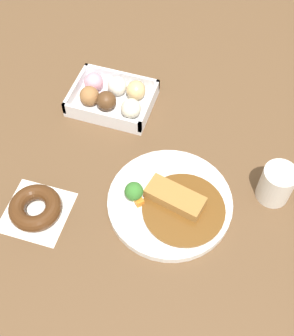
% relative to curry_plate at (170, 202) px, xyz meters
% --- Properties ---
extents(ground_plane, '(1.60, 1.60, 0.00)m').
position_rel_curry_plate_xyz_m(ground_plane, '(-0.04, 0.07, -0.01)').
color(ground_plane, brown).
extents(curry_plate, '(0.26, 0.26, 0.07)m').
position_rel_curry_plate_xyz_m(curry_plate, '(0.00, 0.00, 0.00)').
color(curry_plate, white).
rests_on(curry_plate, ground_plane).
extents(donut_box, '(0.20, 0.15, 0.06)m').
position_rel_curry_plate_xyz_m(donut_box, '(-0.22, 0.24, 0.01)').
color(donut_box, white).
rests_on(donut_box, ground_plane).
extents(chocolate_ring_donut, '(0.14, 0.14, 0.04)m').
position_rel_curry_plate_xyz_m(chocolate_ring_donut, '(-0.26, -0.10, 0.00)').
color(chocolate_ring_donut, white).
rests_on(chocolate_ring_donut, ground_plane).
extents(coffee_mug, '(0.07, 0.07, 0.09)m').
position_rel_curry_plate_xyz_m(coffee_mug, '(0.20, 0.09, 0.03)').
color(coffee_mug, silver).
rests_on(coffee_mug, ground_plane).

